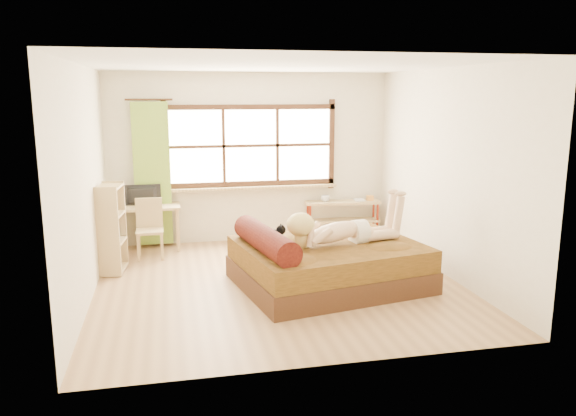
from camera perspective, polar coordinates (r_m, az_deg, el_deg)
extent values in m
plane|color=#9E754C|center=(7.20, -1.02, -7.65)|extent=(4.50, 4.50, 0.00)
plane|color=white|center=(6.81, -1.10, 14.33)|extent=(4.50, 4.50, 0.00)
plane|color=silver|center=(9.08, -3.80, 5.09)|extent=(4.50, 0.00, 4.50)
plane|color=silver|center=(4.73, 4.19, -0.94)|extent=(4.50, 0.00, 4.50)
plane|color=silver|center=(6.82, -19.96, 2.26)|extent=(0.00, 4.50, 4.50)
plane|color=silver|center=(7.63, 15.78, 3.44)|extent=(0.00, 4.50, 4.50)
cube|color=#FFEDBF|center=(9.05, -3.82, 6.34)|extent=(2.60, 0.01, 1.30)
cube|color=#A28D58|center=(9.07, -3.69, 2.08)|extent=(2.80, 0.16, 0.04)
cube|color=olive|center=(8.89, -13.62, 3.35)|extent=(0.55, 0.10, 2.20)
cube|color=#361A10|center=(7.13, 4.16, -6.73)|extent=(2.46, 2.12, 0.27)
cube|color=#38290C|center=(7.05, 4.19, -4.63)|extent=(2.41, 2.07, 0.27)
cylinder|color=black|center=(6.65, -2.30, -3.24)|extent=(0.58, 1.51, 0.30)
cube|color=#A28D58|center=(8.80, -14.53, 0.06)|extent=(1.11, 0.52, 0.04)
cube|color=#A28D58|center=(8.71, -17.78, -2.54)|extent=(0.05, 0.05, 0.66)
cube|color=#A28D58|center=(8.67, -11.10, -2.25)|extent=(0.05, 0.05, 0.66)
cube|color=#A28D58|center=(9.10, -17.57, -1.93)|extent=(0.05, 0.05, 0.66)
cube|color=#A28D58|center=(9.07, -11.19, -1.65)|extent=(0.05, 0.05, 0.66)
imported|color=black|center=(8.82, -14.57, 1.25)|extent=(0.55, 0.08, 0.32)
cube|color=#A28D58|center=(8.42, -13.87, -2.29)|extent=(0.39, 0.39, 0.04)
cube|color=#A28D58|center=(8.53, -13.93, -0.45)|extent=(0.39, 0.04, 0.44)
cube|color=#A28D58|center=(8.31, -14.96, -4.02)|extent=(0.04, 0.04, 0.39)
cube|color=#A28D58|center=(8.31, -12.67, -3.92)|extent=(0.04, 0.04, 0.39)
cube|color=#A28D58|center=(8.63, -14.88, -3.44)|extent=(0.04, 0.04, 0.39)
cube|color=#A28D58|center=(8.63, -12.68, -3.35)|extent=(0.04, 0.04, 0.39)
cube|color=#A28D58|center=(9.36, 5.57, 0.59)|extent=(1.26, 0.42, 0.04)
cube|color=#A28D58|center=(9.42, 5.54, -1.26)|extent=(1.26, 0.42, 0.03)
cylinder|color=maroon|center=(9.19, 2.25, -1.40)|extent=(0.04, 0.04, 0.62)
cylinder|color=maroon|center=(9.44, 9.06, -1.20)|extent=(0.04, 0.04, 0.62)
cylinder|color=maroon|center=(9.43, 2.01, -1.07)|extent=(0.04, 0.04, 0.62)
cylinder|color=maroon|center=(9.67, 8.67, -0.88)|extent=(0.04, 0.04, 0.62)
cube|color=orange|center=(9.46, 8.33, 1.02)|extent=(0.11, 0.11, 0.08)
imported|color=gray|center=(9.26, 3.81, 0.96)|extent=(0.15, 0.15, 0.11)
imported|color=gray|center=(9.41, 6.74, 0.81)|extent=(0.19, 0.24, 0.02)
cube|color=#A28D58|center=(8.00, -17.24, -5.85)|extent=(0.35, 0.52, 0.03)
cube|color=#A28D58|center=(7.90, -17.40, -3.27)|extent=(0.35, 0.52, 0.03)
cube|color=#A28D58|center=(7.81, -17.56, -0.63)|extent=(0.35, 0.52, 0.03)
cube|color=#A28D58|center=(7.75, -17.73, 2.06)|extent=(0.35, 0.52, 0.03)
cube|color=#A28D58|center=(7.62, -17.85, -2.38)|extent=(0.30, 0.06, 1.19)
cube|color=#A28D58|center=(8.09, -17.13, -1.55)|extent=(0.30, 0.06, 1.19)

